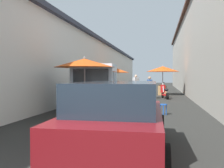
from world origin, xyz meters
TOP-DOWN VIEW (x-y plane):
  - ground at (13.50, 0.00)m, footprint 90.00×90.00m
  - building_left_whitewash at (15.75, 6.94)m, footprint 49.80×7.50m
  - fruit_stall_mid_lane at (6.60, 1.57)m, footprint 2.44×2.44m
  - fruit_stall_near_right at (17.19, 2.42)m, footprint 2.66×2.66m
  - fruit_stall_near_left at (17.90, -1.60)m, footprint 2.70×2.70m
  - hatchback_car at (1.84, -0.60)m, footprint 3.95×1.99m
  - delivery_truck at (8.06, 1.40)m, footprint 5.00×2.15m
  - vendor_by_crates at (14.28, -0.70)m, footprint 0.56×0.38m
  - vendor_in_shade at (17.41, 0.56)m, footprint 0.52×0.47m
  - parked_scooter at (14.71, -1.74)m, footprint 1.67×0.58m
  - plastic_stool at (7.17, -1.56)m, footprint 0.30×0.30m

SIDE VIEW (x-z plane):
  - ground at x=13.50m, z-range 0.00..0.00m
  - plastic_stool at x=7.17m, z-range 0.11..0.54m
  - parked_scooter at x=14.71m, z-range -0.12..1.02m
  - hatchback_car at x=1.84m, z-range 0.01..1.46m
  - vendor_by_crates at x=14.28m, z-range 0.11..1.66m
  - vendor_in_shade at x=17.41m, z-range 0.14..1.84m
  - delivery_truck at x=8.06m, z-range 0.00..2.08m
  - fruit_stall_mid_lane at x=6.60m, z-range 0.57..2.93m
  - fruit_stall_near_right at x=17.19m, z-range 0.73..3.14m
  - fruit_stall_near_left at x=17.90m, z-range 0.74..3.21m
  - building_left_whitewash at x=15.75m, z-range 0.01..4.67m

